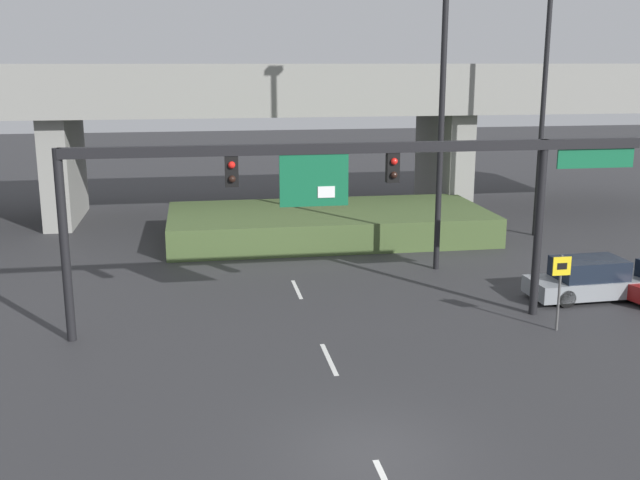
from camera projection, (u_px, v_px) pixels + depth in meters
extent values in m
plane|color=#2D2D30|center=(372.00, 452.00, 16.51)|extent=(160.00, 160.00, 0.00)
cube|color=silver|center=(329.00, 359.00, 21.64)|extent=(0.14, 2.40, 0.01)
cube|color=silver|center=(297.00, 289.00, 28.27)|extent=(0.14, 2.40, 0.01)
cube|color=silver|center=(277.00, 246.00, 34.90)|extent=(0.14, 2.40, 0.01)
cube|color=silver|center=(263.00, 217.00, 41.54)|extent=(0.14, 2.40, 0.01)
cylinder|color=black|center=(65.00, 247.00, 22.43)|extent=(0.28, 0.28, 5.94)
cylinder|color=black|center=(538.00, 229.00, 24.85)|extent=(0.28, 0.28, 5.94)
cube|color=black|center=(366.00, 148.00, 23.25)|extent=(18.43, 0.32, 0.32)
cube|color=black|center=(232.00, 171.00, 22.73)|extent=(0.40, 0.28, 0.95)
sphere|color=red|center=(232.00, 165.00, 22.52)|extent=(0.22, 0.22, 0.22)
sphere|color=black|center=(232.00, 179.00, 22.62)|extent=(0.22, 0.22, 0.22)
cube|color=black|center=(393.00, 167.00, 23.54)|extent=(0.40, 0.28, 0.95)
sphere|color=red|center=(394.00, 161.00, 23.33)|extent=(0.22, 0.22, 0.22)
sphere|color=black|center=(394.00, 175.00, 23.42)|extent=(0.22, 0.22, 0.22)
cube|color=#115B38|center=(314.00, 180.00, 23.12)|extent=(2.15, 0.08, 1.62)
cube|color=white|center=(326.00, 192.00, 23.22)|extent=(0.54, 0.03, 0.36)
cube|color=#115B38|center=(596.00, 158.00, 24.54)|extent=(2.68, 0.07, 0.64)
cylinder|color=#4C4C4C|center=(559.00, 293.00, 23.68)|extent=(0.08, 0.08, 2.50)
cube|color=yellow|center=(562.00, 266.00, 23.43)|extent=(0.60, 0.03, 0.60)
cube|color=black|center=(562.00, 266.00, 23.41)|extent=(0.33, 0.01, 0.21)
cylinder|color=black|center=(442.00, 103.00, 29.53)|extent=(0.24, 0.24, 13.59)
cylinder|color=black|center=(543.00, 113.00, 35.73)|extent=(0.24, 0.24, 12.03)
cube|color=gray|center=(260.00, 97.00, 40.78)|extent=(49.69, 8.19, 1.72)
cube|color=gray|center=(266.00, 73.00, 36.74)|extent=(49.69, 0.40, 0.90)
cube|color=gray|center=(64.00, 168.00, 39.95)|extent=(1.40, 6.55, 5.68)
cube|color=gray|center=(443.00, 160.00, 43.33)|extent=(1.40, 6.55, 5.68)
cube|color=#42562D|center=(328.00, 224.00, 36.41)|extent=(15.33, 6.99, 1.38)
cube|color=gray|center=(592.00, 286.00, 27.14)|extent=(4.76, 1.94, 0.62)
cube|color=black|center=(589.00, 268.00, 26.95)|extent=(2.50, 1.68, 0.72)
cylinder|color=black|center=(616.00, 281.00, 28.19)|extent=(0.65, 0.24, 0.64)
cylinder|color=black|center=(545.00, 286.00, 27.62)|extent=(0.65, 0.24, 0.64)
cylinder|color=black|center=(566.00, 298.00, 26.15)|extent=(0.65, 0.24, 0.64)
cylinder|color=black|center=(632.00, 288.00, 27.41)|extent=(0.67, 0.37, 0.64)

